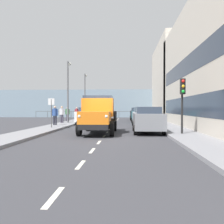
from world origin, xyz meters
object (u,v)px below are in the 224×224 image
(car_navy_oppositeside_1, at_px, (95,114))
(lamp_post_promenade, at_px, (68,86))
(pedestrian_couple_b, at_px, (87,112))
(street_sign, at_px, (51,108))
(truck_vintage_orange, at_px, (98,115))
(pedestrian_near_railing, at_px, (77,112))
(pedestrian_couple_a, at_px, (68,113))
(car_grey_kerbside_near, at_px, (148,119))
(car_silver_kerbside_1, at_px, (143,117))
(car_teal_kerbside_2, at_px, (139,115))
(car_white_oppositeside_0, at_px, (88,115))
(car_black_kerbside_3, at_px, (137,114))
(pedestrian_with_bag, at_px, (55,114))
(pedestrian_strolling, at_px, (62,113))
(lamp_post_far, at_px, (85,92))
(traffic_light_near, at_px, (183,94))

(car_navy_oppositeside_1, height_order, lamp_post_promenade, lamp_post_promenade)
(pedestrian_couple_b, relative_size, street_sign, 0.71)
(truck_vintage_orange, distance_m, car_navy_oppositeside_1, 15.45)
(pedestrian_near_railing, xyz_separation_m, lamp_post_promenade, (-0.09, 4.78, 2.89))
(lamp_post_promenade, xyz_separation_m, street_sign, (-0.37, 6.87, -2.31))
(pedestrian_near_railing, bearing_deg, pedestrian_couple_a, 80.46)
(car_navy_oppositeside_1, distance_m, pedestrian_couple_b, 2.17)
(car_grey_kerbside_near, distance_m, pedestrian_near_railing, 15.94)
(car_silver_kerbside_1, distance_m, car_teal_kerbside_2, 6.21)
(car_white_oppositeside_0, bearing_deg, car_black_kerbside_3, -121.46)
(car_teal_kerbside_2, distance_m, pedestrian_with_bag, 10.15)
(car_grey_kerbside_near, distance_m, pedestrian_with_bag, 9.21)
(pedestrian_near_railing, bearing_deg, lamp_post_promenade, 91.12)
(car_teal_kerbside_2, height_order, pedestrian_with_bag, pedestrian_with_bag)
(truck_vintage_orange, relative_size, car_black_kerbside_3, 1.34)
(pedestrian_strolling, distance_m, lamp_post_far, 10.77)
(car_white_oppositeside_0, distance_m, lamp_post_far, 10.55)
(car_silver_kerbside_1, relative_size, street_sign, 1.92)
(car_black_kerbside_3, bearing_deg, pedestrian_couple_a, 37.30)
(car_grey_kerbside_near, xyz_separation_m, car_navy_oppositeside_1, (5.40, -14.50, -0.00))
(car_teal_kerbside_2, bearing_deg, pedestrian_near_railing, -17.56)
(truck_vintage_orange, bearing_deg, car_teal_kerbside_2, -104.55)
(pedestrian_couple_a, height_order, pedestrian_near_railing, pedestrian_couple_a)
(truck_vintage_orange, height_order, pedestrian_with_bag, truck_vintage_orange)
(car_grey_kerbside_near, distance_m, lamp_post_promenade, 12.31)
(pedestrian_couple_a, distance_m, pedestrian_near_railing, 2.86)
(car_silver_kerbside_1, xyz_separation_m, street_sign, (7.22, 3.01, 0.79))
(car_silver_kerbside_1, distance_m, car_black_kerbside_3, 12.03)
(car_teal_kerbside_2, relative_size, pedestrian_couple_a, 2.58)
(car_silver_kerbside_1, bearing_deg, car_black_kerbside_3, -90.00)
(car_black_kerbside_3, bearing_deg, car_navy_oppositeside_1, 27.90)
(pedestrian_couple_a, relative_size, lamp_post_far, 0.26)
(car_silver_kerbside_1, bearing_deg, lamp_post_far, -60.52)
(pedestrian_near_railing, xyz_separation_m, traffic_light_near, (-9.54, 15.74, 1.37))
(car_navy_oppositeside_1, xyz_separation_m, lamp_post_promenade, (2.18, 5.32, 3.09))
(truck_vintage_orange, relative_size, car_navy_oppositeside_1, 1.41)
(car_grey_kerbside_near, xyz_separation_m, car_black_kerbside_3, (-0.00, -17.37, -0.00))
(car_black_kerbside_3, relative_size, lamp_post_promenade, 0.65)
(pedestrian_couple_b, height_order, traffic_light_near, traffic_light_near)
(pedestrian_with_bag, xyz_separation_m, pedestrian_near_railing, (-0.07, -8.99, -0.04))
(car_white_oppositeside_0, xyz_separation_m, pedestrian_with_bag, (2.34, 3.55, 0.25))
(street_sign, bearing_deg, car_navy_oppositeside_1, -98.48)
(pedestrian_with_bag, relative_size, pedestrian_couple_b, 1.05)
(car_black_kerbside_3, bearing_deg, street_sign, 64.36)
(pedestrian_strolling, xyz_separation_m, lamp_post_promenade, (-0.37, -1.15, 2.84))
(truck_vintage_orange, xyz_separation_m, car_navy_oppositeside_1, (2.20, -15.29, -0.28))
(car_navy_oppositeside_1, height_order, street_sign, street_sign)
(car_teal_kerbside_2, distance_m, car_black_kerbside_3, 5.83)
(lamp_post_far, bearing_deg, pedestrian_couple_a, 84.08)
(car_teal_kerbside_2, relative_size, pedestrian_near_railing, 2.62)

